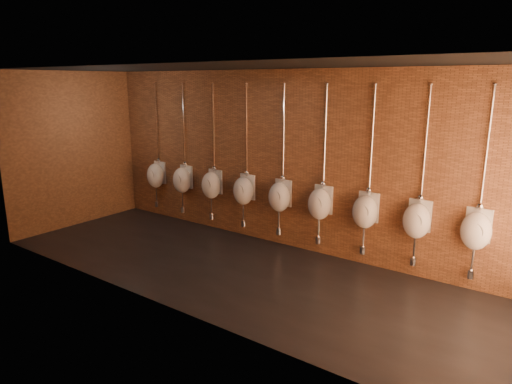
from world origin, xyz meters
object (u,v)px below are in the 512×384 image
(urinal_0, at_px, (156,175))
(urinal_5, at_px, (320,203))
(urinal_7, at_px, (417,220))
(urinal_8, at_px, (476,230))
(urinal_1, at_px, (182,180))
(urinal_4, at_px, (280,196))
(urinal_6, at_px, (365,211))
(urinal_3, at_px, (244,190))
(urinal_2, at_px, (211,185))

(urinal_0, xyz_separation_m, urinal_5, (4.11, 0.00, 0.00))
(urinal_7, bearing_deg, urinal_5, 180.00)
(urinal_7, xyz_separation_m, urinal_8, (0.82, 0.00, 0.00))
(urinal_1, relative_size, urinal_7, 1.00)
(urinal_4, distance_m, urinal_7, 2.47)
(urinal_1, height_order, urinal_6, same)
(urinal_5, xyz_separation_m, urinal_6, (0.82, 0.00, 0.00))
(urinal_0, bearing_deg, urinal_1, 0.00)
(urinal_0, distance_m, urinal_3, 2.47)
(urinal_3, relative_size, urinal_7, 1.00)
(urinal_2, relative_size, urinal_7, 1.00)
(urinal_2, height_order, urinal_5, same)
(urinal_0, height_order, urinal_4, same)
(urinal_1, bearing_deg, urinal_7, 0.00)
(urinal_4, height_order, urinal_7, same)
(urinal_5, bearing_deg, urinal_2, 180.00)
(urinal_8, bearing_deg, urinal_0, 180.00)
(urinal_7, bearing_deg, urinal_8, 0.00)
(urinal_0, height_order, urinal_2, same)
(urinal_0, relative_size, urinal_7, 1.00)
(urinal_2, distance_m, urinal_3, 0.82)
(urinal_3, distance_m, urinal_5, 1.64)
(urinal_2, xyz_separation_m, urinal_6, (3.29, 0.00, 0.00))
(urinal_1, relative_size, urinal_5, 1.00)
(urinal_4, bearing_deg, urinal_1, 180.00)
(urinal_2, distance_m, urinal_5, 2.47)
(urinal_0, relative_size, urinal_6, 1.00)
(urinal_8, bearing_deg, urinal_4, 180.00)
(urinal_1, relative_size, urinal_6, 1.00)
(urinal_0, distance_m, urinal_2, 1.64)
(urinal_6, xyz_separation_m, urinal_7, (0.82, 0.00, 0.00))
(urinal_5, relative_size, urinal_8, 1.00)
(urinal_6, xyz_separation_m, urinal_8, (1.64, 0.00, 0.00))
(urinal_0, height_order, urinal_7, same)
(urinal_1, relative_size, urinal_2, 1.00)
(urinal_0, height_order, urinal_6, same)
(urinal_1, height_order, urinal_2, same)
(urinal_8, bearing_deg, urinal_2, 180.00)
(urinal_6, distance_m, urinal_8, 1.64)
(urinal_2, relative_size, urinal_6, 1.00)
(urinal_4, relative_size, urinal_5, 1.00)
(urinal_5, height_order, urinal_7, same)
(urinal_3, xyz_separation_m, urinal_7, (3.29, 0.00, 0.00))
(urinal_3, distance_m, urinal_8, 4.11)
(urinal_2, bearing_deg, urinal_6, 0.00)
(urinal_0, bearing_deg, urinal_5, 0.00)
(urinal_0, distance_m, urinal_1, 0.82)
(urinal_3, bearing_deg, urinal_7, 0.00)
(urinal_0, xyz_separation_m, urinal_8, (6.58, 0.00, 0.00))
(urinal_3, bearing_deg, urinal_5, 0.00)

